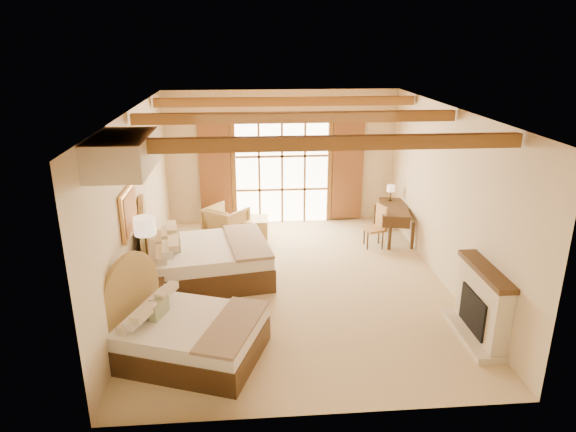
{
  "coord_description": "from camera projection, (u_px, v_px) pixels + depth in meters",
  "views": [
    {
      "loc": [
        -0.84,
        -8.54,
        4.35
      ],
      "look_at": [
        -0.12,
        0.2,
        1.27
      ],
      "focal_mm": 32.0,
      "sensor_mm": 36.0,
      "label": 1
    }
  ],
  "objects": [
    {
      "name": "canopy_valance",
      "position": [
        123.0,
        153.0,
        6.49
      ],
      "size": [
        0.7,
        1.4,
        0.45
      ],
      "primitive_type": "cube",
      "color": "beige",
      "rests_on": "ceiling"
    },
    {
      "name": "ottoman",
      "position": [
        255.0,
        227.0,
        11.76
      ],
      "size": [
        0.63,
        0.63,
        0.43
      ],
      "primitive_type": "cube",
      "rotation": [
        0.0,
        0.0,
        -0.06
      ],
      "color": "#A7874D",
      "rests_on": "floor"
    },
    {
      "name": "wall_back",
      "position": [
        282.0,
        158.0,
        12.3
      ],
      "size": [
        5.5,
        0.0,
        5.5
      ],
      "primitive_type": "plane",
      "rotation": [
        1.57,
        0.0,
        0.0
      ],
      "color": "beige",
      "rests_on": "ground"
    },
    {
      "name": "wall_right",
      "position": [
        448.0,
        198.0,
        9.22
      ],
      "size": [
        0.0,
        7.0,
        7.0
      ],
      "primitive_type": "plane",
      "rotation": [
        1.57,
        0.0,
        -1.57
      ],
      "color": "beige",
      "rests_on": "ground"
    },
    {
      "name": "bed_near",
      "position": [
        179.0,
        333.0,
        7.26
      ],
      "size": [
        2.42,
        2.04,
        1.28
      ],
      "rotation": [
        0.0,
        0.0,
        -0.35
      ],
      "color": "#462E17",
      "rests_on": "floor"
    },
    {
      "name": "painting",
      "position": [
        129.0,
        212.0,
        8.04
      ],
      "size": [
        0.06,
        0.95,
        0.75
      ],
      "color": "#E1A455",
      "rests_on": "wall_left"
    },
    {
      "name": "nightstand",
      "position": [
        151.0,
        295.0,
        8.54
      ],
      "size": [
        0.46,
        0.46,
        0.55
      ],
      "primitive_type": "cube",
      "rotation": [
        0.0,
        0.0,
        0.01
      ],
      "color": "#462E17",
      "rests_on": "floor"
    },
    {
      "name": "ceiling_beams",
      "position": [
        296.0,
        117.0,
        8.51
      ],
      "size": [
        5.39,
        4.6,
        0.18
      ],
      "primitive_type": null,
      "color": "brown",
      "rests_on": "ceiling"
    },
    {
      "name": "french_doors",
      "position": [
        282.0,
        173.0,
        12.36
      ],
      "size": [
        3.95,
        0.08,
        2.6
      ],
      "color": "white",
      "rests_on": "ground"
    },
    {
      "name": "floor_lamp",
      "position": [
        145.0,
        232.0,
        8.23
      ],
      "size": [
        0.35,
        0.35,
        1.63
      ],
      "color": "#352915",
      "rests_on": "floor"
    },
    {
      "name": "desk_chair",
      "position": [
        375.0,
        234.0,
        11.14
      ],
      "size": [
        0.53,
        0.52,
        0.93
      ],
      "rotation": [
        0.0,
        0.0,
        0.32
      ],
      "color": "#A07C42",
      "rests_on": "floor"
    },
    {
      "name": "desk",
      "position": [
        393.0,
        221.0,
        11.58
      ],
      "size": [
        0.86,
        1.49,
        0.75
      ],
      "rotation": [
        0.0,
        0.0,
        -0.2
      ],
      "color": "#462E17",
      "rests_on": "floor"
    },
    {
      "name": "armchair",
      "position": [
        226.0,
        223.0,
        11.58
      ],
      "size": [
        1.14,
        1.14,
        0.75
      ],
      "primitive_type": "imported",
      "rotation": [
        0.0,
        0.0,
        -3.8
      ],
      "color": "#9E7E44",
      "rests_on": "floor"
    },
    {
      "name": "bed_far",
      "position": [
        197.0,
        257.0,
        9.56
      ],
      "size": [
        2.55,
        2.08,
        1.51
      ],
      "rotation": [
        0.0,
        0.0,
        0.16
      ],
      "color": "#462E17",
      "rests_on": "floor"
    },
    {
      "name": "desk_lamp",
      "position": [
        391.0,
        189.0,
        11.82
      ],
      "size": [
        0.18,
        0.18,
        0.36
      ],
      "color": "#352915",
      "rests_on": "desk"
    },
    {
      "name": "fireplace",
      "position": [
        481.0,
        307.0,
        7.68
      ],
      "size": [
        0.46,
        1.4,
        1.16
      ],
      "color": "beige",
      "rests_on": "ground"
    },
    {
      "name": "floor",
      "position": [
        295.0,
        284.0,
        9.53
      ],
      "size": [
        7.0,
        7.0,
        0.0
      ],
      "primitive_type": "plane",
      "color": "#CBB688",
      "rests_on": "ground"
    },
    {
      "name": "ceiling",
      "position": [
        296.0,
        110.0,
        8.47
      ],
      "size": [
        7.0,
        7.0,
        0.0
      ],
      "primitive_type": "plane",
      "rotation": [
        3.14,
        0.0,
        0.0
      ],
      "color": "#B66F3D",
      "rests_on": "ground"
    },
    {
      "name": "wall_left",
      "position": [
        136.0,
        206.0,
        8.79
      ],
      "size": [
        0.0,
        7.0,
        7.0
      ],
      "primitive_type": "plane",
      "rotation": [
        1.57,
        0.0,
        1.57
      ],
      "color": "beige",
      "rests_on": "ground"
    }
  ]
}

